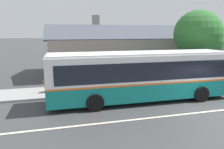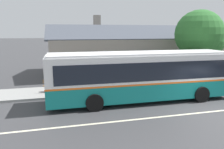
{
  "view_description": "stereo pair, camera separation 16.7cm",
  "coord_description": "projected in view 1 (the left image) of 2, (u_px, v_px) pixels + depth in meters",
  "views": [
    {
      "loc": [
        -8.21,
        -9.73,
        4.37
      ],
      "look_at": [
        -4.71,
        3.31,
        1.72
      ],
      "focal_mm": 35.0,
      "sensor_mm": 36.0,
      "label": 1
    },
    {
      "loc": [
        -8.05,
        -9.77,
        4.37
      ],
      "look_at": [
        -4.71,
        3.31,
        1.72
      ],
      "focal_mm": 35.0,
      "sensor_mm": 36.0,
      "label": 2
    }
  ],
  "objects": [
    {
      "name": "lane_divider_stripe",
      "position": [
        209.0,
        111.0,
        12.15
      ],
      "size": [
        60.0,
        0.16,
        0.01
      ],
      "primitive_type": "cube",
      "color": "beige",
      "rests_on": "ground"
    },
    {
      "name": "ground_plane",
      "position": [
        209.0,
        111.0,
        12.15
      ],
      "size": [
        300.0,
        300.0,
        0.0
      ],
      "primitive_type": "plane",
      "color": "#38383A"
    },
    {
      "name": "bench_down_street",
      "position": [
        106.0,
        83.0,
        16.58
      ],
      "size": [
        1.57,
        0.51,
        0.94
      ],
      "color": "brown",
      "rests_on": "sidewalk_far"
    },
    {
      "name": "transit_bus",
      "position": [
        141.0,
        75.0,
        13.84
      ],
      "size": [
        11.72,
        2.85,
        3.11
      ],
      "color": "#147F7A",
      "rests_on": "ground"
    },
    {
      "name": "community_building",
      "position": [
        150.0,
        53.0,
        24.9
      ],
      "size": [
        22.91,
        8.4,
        6.11
      ],
      "color": "gray",
      "rests_on": "ground"
    },
    {
      "name": "street_tree_primary",
      "position": [
        200.0,
        36.0,
        18.53
      ],
      "size": [
        4.03,
        4.03,
        6.2
      ],
      "color": "#4C3828",
      "rests_on": "ground"
    },
    {
      "name": "bench_by_building",
      "position": [
        55.0,
        86.0,
        15.54
      ],
      "size": [
        1.73,
        0.51,
        0.94
      ],
      "color": "brown",
      "rests_on": "sidewalk_far"
    },
    {
      "name": "sidewalk_far",
      "position": [
        159.0,
        85.0,
        17.82
      ],
      "size": [
        60.0,
        3.0,
        0.15
      ],
      "primitive_type": "cube",
      "color": "gray",
      "rests_on": "ground"
    },
    {
      "name": "bus_stop_sign",
      "position": [
        196.0,
        67.0,
        17.23
      ],
      "size": [
        0.36,
        0.07,
        2.4
      ],
      "color": "gray",
      "rests_on": "sidewalk_far"
    }
  ]
}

